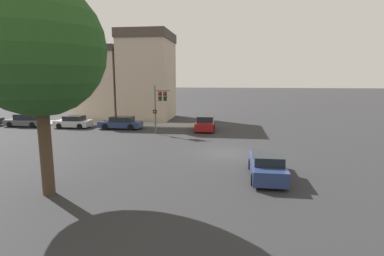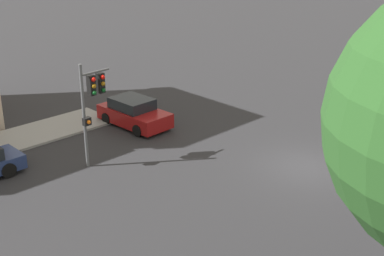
% 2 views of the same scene
% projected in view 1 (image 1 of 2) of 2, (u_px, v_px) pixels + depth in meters
% --- Properties ---
extents(ground_plane, '(300.00, 300.00, 0.00)m').
position_uv_depth(ground_plane, '(226.00, 153.00, 22.24)').
color(ground_plane, '#28282B').
extents(rowhouse_backdrop, '(7.95, 12.84, 11.47)m').
position_uv_depth(rowhouse_backdrop, '(128.00, 79.00, 40.19)').
color(rowhouse_backdrop, '#BCA893').
rests_on(rowhouse_backdrop, ground_plane).
extents(street_tree, '(6.06, 6.06, 9.83)m').
position_uv_depth(street_tree, '(37.00, 49.00, 13.31)').
color(street_tree, '#423323').
rests_on(street_tree, ground_plane).
extents(traffic_signal, '(0.62, 1.69, 4.80)m').
position_uv_depth(traffic_signal, '(160.00, 101.00, 29.38)').
color(traffic_signal, '#515456').
rests_on(traffic_signal, ground_plane).
extents(crossing_car_0, '(4.26, 2.14, 1.53)m').
position_uv_depth(crossing_car_0, '(205.00, 124.00, 31.79)').
color(crossing_car_0, maroon).
rests_on(crossing_car_0, ground_plane).
extents(crossing_car_1, '(4.56, 1.90, 1.43)m').
position_uv_depth(crossing_car_1, '(267.00, 166.00, 16.71)').
color(crossing_car_1, navy).
rests_on(crossing_car_1, ground_plane).
extents(parked_car_0, '(1.85, 4.62, 1.35)m').
position_uv_depth(parked_car_0, '(121.00, 123.00, 32.71)').
color(parked_car_0, navy).
rests_on(parked_car_0, ground_plane).
extents(parked_car_1, '(2.07, 3.89, 1.35)m').
position_uv_depth(parked_car_1, '(74.00, 122.00, 33.52)').
color(parked_car_1, '#B7B7BC').
rests_on(parked_car_1, ground_plane).
extents(parked_car_2, '(1.91, 4.45, 1.45)m').
position_uv_depth(parked_car_2, '(26.00, 121.00, 34.34)').
color(parked_car_2, '#4C5156').
rests_on(parked_car_2, ground_plane).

